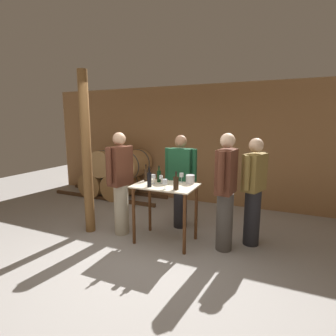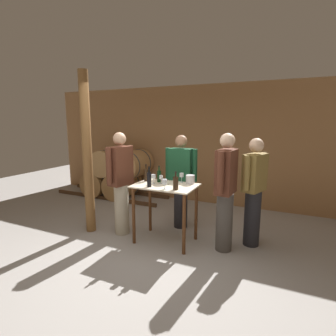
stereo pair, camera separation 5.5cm
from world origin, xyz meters
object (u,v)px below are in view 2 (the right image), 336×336
at_px(wine_glass_near_right, 165,182).
at_px(wine_glass_far_side, 182,175).
at_px(ice_bucket, 190,179).
at_px(wine_bottle_right, 176,183).
at_px(person_visitor_with_scarf, 121,181).
at_px(wine_bottle_left, 159,176).
at_px(wooden_post, 87,154).
at_px(wine_glass_near_center, 161,178).
at_px(person_host, 181,180).
at_px(wine_glass_near_left, 153,177).
at_px(person_visitor_near_door, 226,190).
at_px(person_visitor_bearded, 254,190).
at_px(wine_bottle_center, 149,179).
at_px(wine_bottle_far_left, 146,175).

distance_m(wine_glass_near_right, wine_glass_far_side, 0.51).
bearing_deg(wine_glass_far_side, ice_bucket, -11.01).
height_order(wine_bottle_right, person_visitor_with_scarf, person_visitor_with_scarf).
distance_m(wine_bottle_left, wine_bottle_right, 0.54).
bearing_deg(person_visitor_with_scarf, wooden_post, -166.84).
height_order(wine_bottle_right, wine_glass_near_center, wine_bottle_right).
height_order(wine_bottle_right, ice_bucket, wine_bottle_right).
bearing_deg(ice_bucket, person_host, 128.28).
bearing_deg(wine_glass_near_center, wine_glass_near_left, -159.40).
height_order(wine_bottle_right, wine_glass_near_right, wine_bottle_right).
height_order(wine_bottle_left, wine_bottle_right, wine_bottle_left).
height_order(wooden_post, wine_glass_near_left, wooden_post).
relative_size(person_visitor_with_scarf, person_visitor_near_door, 0.99).
bearing_deg(wooden_post, person_host, 30.52).
distance_m(wine_glass_near_center, person_visitor_bearded, 1.42).
bearing_deg(wine_bottle_center, wine_bottle_left, 90.43).
bearing_deg(ice_bucket, wine_bottle_center, -138.65).
height_order(wooden_post, wine_bottle_center, wooden_post).
bearing_deg(wine_bottle_right, person_visitor_bearded, 32.12).
bearing_deg(person_visitor_with_scarf, person_host, 40.01).
xyz_separation_m(person_visitor_with_scarf, person_visitor_near_door, (1.71, 0.14, 0.01)).
relative_size(wine_glass_near_left, wine_glass_near_right, 0.98).
bearing_deg(wine_glass_near_center, wine_bottle_center, -107.85).
bearing_deg(wine_glass_far_side, wine_bottle_left, -159.11).
relative_size(wine_glass_far_side, person_visitor_bearded, 0.09).
height_order(wine_bottle_center, person_host, person_host).
relative_size(wine_bottle_far_left, wine_glass_near_left, 1.88).
bearing_deg(wine_bottle_center, wine_glass_near_center, 72.15).
distance_m(person_host, person_visitor_with_scarf, 1.05).
height_order(wine_glass_near_left, person_visitor_with_scarf, person_visitor_with_scarf).
relative_size(wine_bottle_left, person_visitor_with_scarf, 0.16).
relative_size(wooden_post, wine_bottle_left, 10.13).
distance_m(wooden_post, wine_bottle_far_left, 1.05).
bearing_deg(ice_bucket, wine_bottle_left, -168.85).
height_order(wine_glass_near_right, person_visitor_near_door, person_visitor_near_door).
bearing_deg(wine_bottle_far_left, wine_glass_near_right, -35.76).
bearing_deg(wine_bottle_center, person_visitor_with_scarf, 165.23).
height_order(wine_bottle_center, person_visitor_with_scarf, person_visitor_with_scarf).
bearing_deg(wine_bottle_far_left, wine_glass_near_center, -14.45).
xyz_separation_m(wine_bottle_center, wine_glass_near_left, (-0.03, 0.20, -0.01)).
bearing_deg(wine_glass_near_center, ice_bucket, 24.68).
height_order(wine_bottle_far_left, wine_bottle_center, wine_bottle_center).
height_order(wooden_post, person_host, wooden_post).
xyz_separation_m(wooden_post, wine_glass_near_right, (1.46, -0.07, -0.32)).
bearing_deg(wine_glass_far_side, person_visitor_bearded, 8.99).
bearing_deg(person_visitor_with_scarf, wine_glass_far_side, 17.40).
xyz_separation_m(wooden_post, wine_glass_near_center, (1.27, 0.21, -0.33)).
bearing_deg(wine_bottle_left, wine_glass_near_left, -103.00).
distance_m(wine_glass_near_right, person_host, 0.90).
distance_m(wine_bottle_center, ice_bucket, 0.66).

